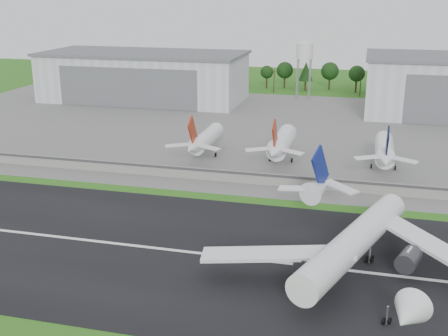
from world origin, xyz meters
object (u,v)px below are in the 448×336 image
(parked_jet_red_b, at_px, (281,144))
(parked_jet_navy, at_px, (385,151))
(parked_jet_red_a, at_px, (204,140))
(main_airliner, at_px, (354,249))

(parked_jet_red_b, distance_m, parked_jet_navy, 31.08)
(parked_jet_red_a, height_order, parked_jet_navy, parked_jet_navy)
(main_airliner, bearing_deg, parked_jet_navy, -75.89)
(parked_jet_red_b, bearing_deg, parked_jet_red_a, -179.84)
(parked_jet_red_a, bearing_deg, parked_jet_red_b, 0.16)
(parked_jet_red_b, height_order, parked_jet_navy, parked_jet_red_b)
(main_airliner, bearing_deg, parked_jet_red_b, -50.18)
(parked_jet_red_a, xyz_separation_m, parked_jet_navy, (55.79, 0.04, 0.23))
(parked_jet_red_b, bearing_deg, main_airliner, -69.94)
(parked_jet_red_a, distance_m, parked_jet_red_b, 24.72)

